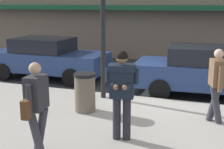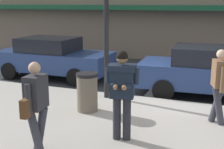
{
  "view_description": "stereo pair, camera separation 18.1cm",
  "coord_description": "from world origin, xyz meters",
  "px_view_note": "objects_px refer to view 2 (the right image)",
  "views": [
    {
      "loc": [
        1.3,
        -8.76,
        2.82
      ],
      "look_at": [
        -0.62,
        -3.31,
        1.49
      ],
      "focal_mm": 50.0,
      "sensor_mm": 36.0,
      "label": 1
    },
    {
      "loc": [
        1.47,
        -8.7,
        2.82
      ],
      "look_at": [
        -0.62,
        -3.31,
        1.49
      ],
      "focal_mm": 50.0,
      "sensor_mm": 36.0,
      "label": 2
    }
  ],
  "objects_px": {
    "parked_sedan_mid": "(213,72)",
    "pedestrian_dark_coat": "(219,82)",
    "trash_bin": "(87,92)",
    "parked_sedan_near": "(52,57)",
    "pedestrian_with_bag": "(36,103)",
    "man_texting_on_phone": "(122,86)"
  },
  "relations": [
    {
      "from": "parked_sedan_mid",
      "to": "pedestrian_dark_coat",
      "type": "xyz_separation_m",
      "value": [
        0.28,
        -2.59,
        0.32
      ]
    },
    {
      "from": "man_texting_on_phone",
      "to": "trash_bin",
      "type": "relative_size",
      "value": 1.84
    },
    {
      "from": "parked_sedan_near",
      "to": "pedestrian_dark_coat",
      "type": "distance_m",
      "value": 6.87
    },
    {
      "from": "man_texting_on_phone",
      "to": "trash_bin",
      "type": "bearing_deg",
      "value": 136.7
    },
    {
      "from": "pedestrian_dark_coat",
      "to": "parked_sedan_near",
      "type": "bearing_deg",
      "value": 153.97
    },
    {
      "from": "parked_sedan_mid",
      "to": "man_texting_on_phone",
      "type": "xyz_separation_m",
      "value": [
        -1.45,
        -4.2,
        0.46
      ]
    },
    {
      "from": "parked_sedan_mid",
      "to": "man_texting_on_phone",
      "type": "bearing_deg",
      "value": -109.01
    },
    {
      "from": "parked_sedan_near",
      "to": "trash_bin",
      "type": "bearing_deg",
      "value": -47.32
    },
    {
      "from": "parked_sedan_near",
      "to": "pedestrian_with_bag",
      "type": "height_order",
      "value": "pedestrian_with_bag"
    },
    {
      "from": "pedestrian_with_bag",
      "to": "trash_bin",
      "type": "height_order",
      "value": "pedestrian_with_bag"
    },
    {
      "from": "parked_sedan_near",
      "to": "pedestrian_with_bag",
      "type": "bearing_deg",
      "value": -60.63
    },
    {
      "from": "parked_sedan_near",
      "to": "parked_sedan_mid",
      "type": "distance_m",
      "value": 5.9
    },
    {
      "from": "pedestrian_with_bag",
      "to": "trash_bin",
      "type": "relative_size",
      "value": 1.74
    },
    {
      "from": "pedestrian_with_bag",
      "to": "trash_bin",
      "type": "xyz_separation_m",
      "value": [
        -0.17,
        2.42,
        -0.47
      ]
    },
    {
      "from": "parked_sedan_mid",
      "to": "trash_bin",
      "type": "bearing_deg",
      "value": -134.36
    },
    {
      "from": "pedestrian_dark_coat",
      "to": "pedestrian_with_bag",
      "type": "bearing_deg",
      "value": -137.13
    },
    {
      "from": "parked_sedan_near",
      "to": "pedestrian_dark_coat",
      "type": "bearing_deg",
      "value": -26.03
    },
    {
      "from": "man_texting_on_phone",
      "to": "pedestrian_dark_coat",
      "type": "distance_m",
      "value": 2.36
    },
    {
      "from": "parked_sedan_mid",
      "to": "pedestrian_dark_coat",
      "type": "relative_size",
      "value": 2.71
    },
    {
      "from": "pedestrian_with_bag",
      "to": "pedestrian_dark_coat",
      "type": "height_order",
      "value": "same"
    },
    {
      "from": "parked_sedan_near",
      "to": "pedestrian_with_bag",
      "type": "distance_m",
      "value": 6.59
    },
    {
      "from": "parked_sedan_mid",
      "to": "man_texting_on_phone",
      "type": "relative_size",
      "value": 2.55
    }
  ]
}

